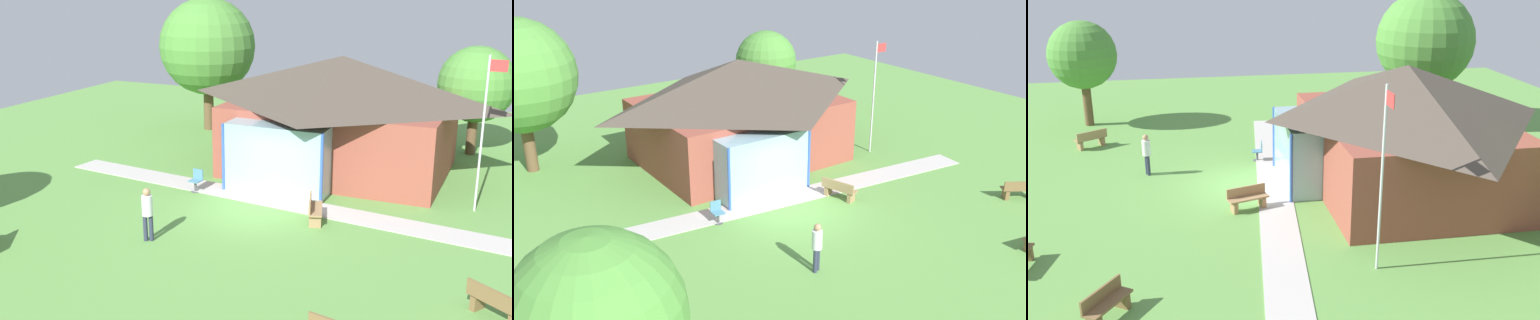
# 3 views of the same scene
# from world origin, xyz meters

# --- Properties ---
(ground_plane) EXTENTS (44.00, 44.00, 0.00)m
(ground_plane) POSITION_xyz_m (0.00, 0.00, 0.00)
(ground_plane) COLOR #609947
(pavilion) EXTENTS (9.81, 8.38, 4.87)m
(pavilion) POSITION_xyz_m (1.08, 6.10, 2.53)
(pavilion) COLOR brown
(pavilion) RESTS_ON ground_plane
(footpath) EXTENTS (18.97, 3.38, 0.03)m
(footpath) POSITION_xyz_m (0.00, 1.38, 0.01)
(footpath) COLOR #BCB7B2
(footpath) RESTS_ON ground_plane
(flagpole) EXTENTS (0.64, 0.08, 5.53)m
(flagpole) POSITION_xyz_m (7.04, 3.33, 3.05)
(flagpole) COLOR silver
(flagpole) RESTS_ON ground_plane
(bench_rear_near_path) EXTENTS (0.87, 1.56, 0.84)m
(bench_rear_near_path) POSITION_xyz_m (2.10, 0.09, 0.40)
(bench_rear_near_path) COLOR #9E7A51
(bench_rear_near_path) RESTS_ON ground_plane
(bench_lawn_far_right) EXTENTS (1.50, 1.19, 0.84)m
(bench_lawn_far_right) POSITION_xyz_m (8.22, -4.22, 0.40)
(bench_lawn_far_right) COLOR brown
(bench_lawn_far_right) RESTS_ON ground_plane
(patio_chair_west) EXTENTS (0.47, 0.47, 0.86)m
(patio_chair_west) POSITION_xyz_m (-3.08, 1.19, 0.42)
(patio_chair_west) COLOR teal
(patio_chair_west) RESTS_ON ground_plane
(visitor_strolling_lawn) EXTENTS (0.34, 0.34, 1.74)m
(visitor_strolling_lawn) POSITION_xyz_m (-2.12, -3.60, 1.02)
(visitor_strolling_lawn) COLOR #2D3347
(visitor_strolling_lawn) RESTS_ON ground_plane
(tree_behind_pavilion_left) EXTENTS (5.05, 5.05, 6.99)m
(tree_behind_pavilion_left) POSITION_xyz_m (-7.49, 10.50, 4.45)
(tree_behind_pavilion_left) COLOR brown
(tree_behind_pavilion_left) RESTS_ON ground_plane
(tree_behind_pavilion_right) EXTENTS (3.49, 3.49, 5.03)m
(tree_behind_pavilion_right) POSITION_xyz_m (6.03, 11.07, 3.27)
(tree_behind_pavilion_right) COLOR brown
(tree_behind_pavilion_right) RESTS_ON ground_plane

